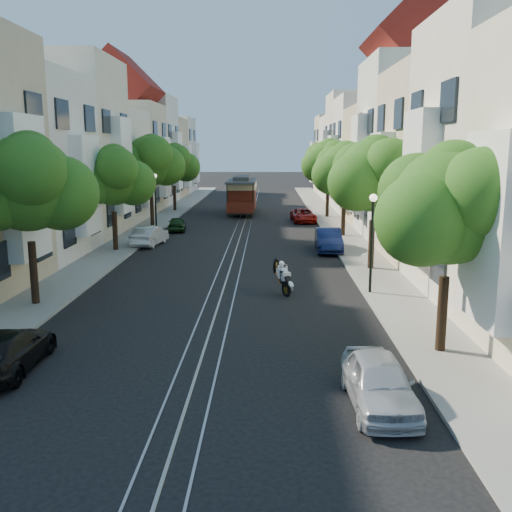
# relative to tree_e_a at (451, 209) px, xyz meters

# --- Properties ---
(ground) EXTENTS (200.00, 200.00, 0.00)m
(ground) POSITION_rel_tree_e_a_xyz_m (-7.26, 31.02, -4.40)
(ground) COLOR black
(ground) RESTS_ON ground
(sidewalk_east) EXTENTS (2.50, 80.00, 0.12)m
(sidewalk_east) POSITION_rel_tree_e_a_xyz_m (-0.01, 31.02, -4.34)
(sidewalk_east) COLOR gray
(sidewalk_east) RESTS_ON ground
(sidewalk_west) EXTENTS (2.50, 80.00, 0.12)m
(sidewalk_west) POSITION_rel_tree_e_a_xyz_m (-14.51, 31.02, -4.34)
(sidewalk_west) COLOR gray
(sidewalk_west) RESTS_ON ground
(rail_left) EXTENTS (0.06, 80.00, 0.02)m
(rail_left) POSITION_rel_tree_e_a_xyz_m (-7.81, 31.02, -4.39)
(rail_left) COLOR gray
(rail_left) RESTS_ON ground
(rail_slot) EXTENTS (0.06, 80.00, 0.02)m
(rail_slot) POSITION_rel_tree_e_a_xyz_m (-7.26, 31.02, -4.39)
(rail_slot) COLOR gray
(rail_slot) RESTS_ON ground
(rail_right) EXTENTS (0.06, 80.00, 0.02)m
(rail_right) POSITION_rel_tree_e_a_xyz_m (-6.71, 31.02, -4.39)
(rail_right) COLOR gray
(rail_right) RESTS_ON ground
(lane_line) EXTENTS (0.08, 80.00, 0.01)m
(lane_line) POSITION_rel_tree_e_a_xyz_m (-7.26, 31.02, -4.40)
(lane_line) COLOR tan
(lane_line) RESTS_ON ground
(townhouses_east) EXTENTS (7.75, 72.00, 12.00)m
(townhouses_east) POSITION_rel_tree_e_a_xyz_m (4.61, 30.94, 0.79)
(townhouses_east) COLOR beige
(townhouses_east) RESTS_ON ground
(townhouses_west) EXTENTS (7.75, 72.00, 11.76)m
(townhouses_west) POSITION_rel_tree_e_a_xyz_m (-19.13, 30.94, 0.68)
(townhouses_west) COLOR silver
(townhouses_west) RESTS_ON ground
(tree_e_a) EXTENTS (4.72, 3.87, 6.27)m
(tree_e_a) POSITION_rel_tree_e_a_xyz_m (0.00, 0.00, 0.00)
(tree_e_a) COLOR black
(tree_e_a) RESTS_ON ground
(tree_e_b) EXTENTS (4.93, 4.08, 6.68)m
(tree_e_b) POSITION_rel_tree_e_a_xyz_m (0.00, 12.00, 0.34)
(tree_e_b) COLOR black
(tree_e_b) RESTS_ON ground
(tree_e_c) EXTENTS (4.84, 3.99, 6.52)m
(tree_e_c) POSITION_rel_tree_e_a_xyz_m (0.00, 23.00, 0.20)
(tree_e_c) COLOR black
(tree_e_c) RESTS_ON ground
(tree_e_d) EXTENTS (5.01, 4.16, 6.85)m
(tree_e_d) POSITION_rel_tree_e_a_xyz_m (0.00, 34.00, 0.47)
(tree_e_d) COLOR black
(tree_e_d) RESTS_ON ground
(tree_w_a) EXTENTS (4.93, 4.08, 6.68)m
(tree_w_a) POSITION_rel_tree_e_a_xyz_m (-14.40, 5.00, 0.34)
(tree_w_a) COLOR black
(tree_w_a) RESTS_ON ground
(tree_w_b) EXTENTS (4.72, 3.87, 6.27)m
(tree_w_b) POSITION_rel_tree_e_a_xyz_m (-14.40, 17.00, 0.00)
(tree_w_b) COLOR black
(tree_w_b) RESTS_ON ground
(tree_w_c) EXTENTS (5.13, 4.28, 7.09)m
(tree_w_c) POSITION_rel_tree_e_a_xyz_m (-14.40, 28.00, 0.67)
(tree_w_c) COLOR black
(tree_w_c) RESTS_ON ground
(tree_w_d) EXTENTS (4.84, 3.99, 6.52)m
(tree_w_d) POSITION_rel_tree_e_a_xyz_m (-14.40, 39.00, 0.20)
(tree_w_d) COLOR black
(tree_w_d) RESTS_ON ground
(lamp_east) EXTENTS (0.32, 0.32, 4.16)m
(lamp_east) POSITION_rel_tree_e_a_xyz_m (-0.96, 7.02, -1.55)
(lamp_east) COLOR black
(lamp_east) RESTS_ON ground
(lamp_west) EXTENTS (0.32, 0.32, 4.16)m
(lamp_west) POSITION_rel_tree_e_a_xyz_m (-13.56, 25.02, -1.55)
(lamp_west) COLOR black
(lamp_west) RESTS_ON ground
(sportbike_rider) EXTENTS (0.83, 1.73, 1.51)m
(sportbike_rider) POSITION_rel_tree_e_a_xyz_m (-4.68, 7.14, -3.59)
(sportbike_rider) COLOR black
(sportbike_rider) RESTS_ON ground
(cable_car) EXTENTS (2.66, 8.35, 3.20)m
(cable_car) POSITION_rel_tree_e_a_xyz_m (-7.76, 37.45, -2.50)
(cable_car) COLOR black
(cable_car) RESTS_ON ground
(parked_car_e_near) EXTENTS (1.60, 3.71, 1.25)m
(parked_car_e_near) POSITION_rel_tree_e_a_xyz_m (-2.62, -3.62, -3.77)
(parked_car_e_near) COLOR #A9ADB5
(parked_car_e_near) RESTS_ON ground
(parked_car_e_mid) EXTENTS (1.53, 4.20, 1.37)m
(parked_car_e_mid) POSITION_rel_tree_e_a_xyz_m (-1.66, 17.32, -3.71)
(parked_car_e_mid) COLOR #0C153D
(parked_car_e_mid) RESTS_ON ground
(parked_car_e_far) EXTENTS (2.18, 4.19, 1.13)m
(parked_car_e_far) POSITION_rel_tree_e_a_xyz_m (-2.35, 30.96, -3.83)
(parked_car_e_far) COLOR maroon
(parked_car_e_far) RESTS_ON ground
(parked_car_w_near) EXTENTS (1.78, 4.16, 1.19)m
(parked_car_w_near) POSITION_rel_tree_e_a_xyz_m (-12.57, -1.59, -3.80)
(parked_car_w_near) COLOR black
(parked_car_w_near) RESTS_ON ground
(parked_car_w_mid) EXTENTS (1.85, 3.97, 1.26)m
(parked_car_w_mid) POSITION_rel_tree_e_a_xyz_m (-12.86, 19.23, -3.77)
(parked_car_w_mid) COLOR silver
(parked_car_w_mid) RESTS_ON ground
(parked_car_w_far) EXTENTS (1.62, 3.28, 1.08)m
(parked_car_w_far) POSITION_rel_tree_e_a_xyz_m (-12.13, 25.59, -3.86)
(parked_car_w_far) COLOR #163214
(parked_car_w_far) RESTS_ON ground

